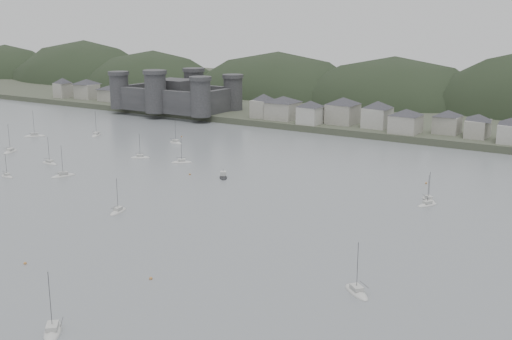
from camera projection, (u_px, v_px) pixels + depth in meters
The scene contains 9 objects.
ground at pixel (62, 268), 133.31m from camera, with size 900.00×900.00×0.00m, color slate.
far_shore_land at pixel (459, 104), 373.39m from camera, with size 900.00×250.00×3.00m, color #383D2D.
forested_ridge at pixel (453, 133), 352.97m from camera, with size 851.55×103.94×102.57m.
castle at pixel (175, 94), 340.85m from camera, with size 66.00×43.00×20.00m.
waterfront_town at pixel (508, 127), 253.91m from camera, with size 451.48×28.46×12.92m.
sailboat_lead at pixel (63, 176), 209.61m from camera, with size 5.31×8.71×11.35m.
moored_fleet at pixel (222, 193), 188.98m from camera, with size 262.70×178.05×13.58m.
motor_launch_far at pixel (223, 177), 207.92m from camera, with size 6.19×7.01×3.67m.
mooring_buoys at pixel (202, 199), 183.45m from camera, with size 158.88×133.60×0.70m.
Camera 1 is at (102.25, -82.32, 51.32)m, focal length 44.40 mm.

